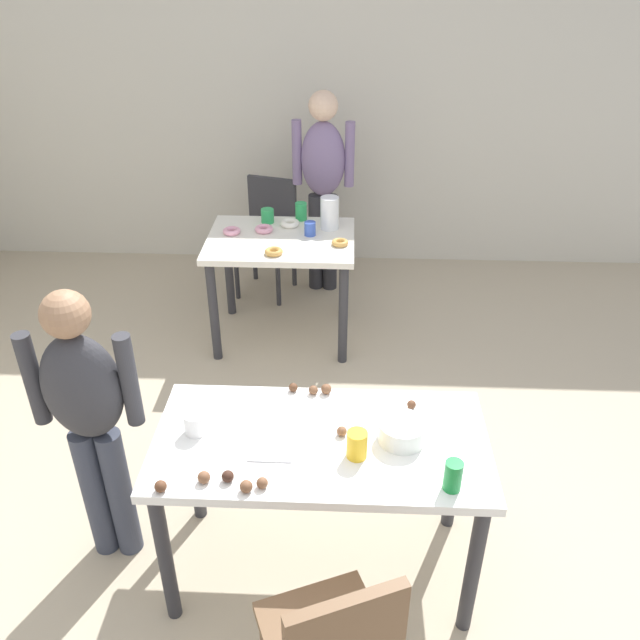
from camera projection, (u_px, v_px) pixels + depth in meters
name	position (u px, v px, depth m)	size (l,w,h in m)	color
ground_plane	(337.00, 558.00, 3.00)	(6.40, 6.40, 0.00)	tan
wall_back	(348.00, 103.00, 5.05)	(6.40, 0.10, 2.60)	beige
dining_table_near	(321.00, 459.00, 2.63)	(1.33, 0.66, 0.75)	white
dining_table_far	(281.00, 255.00, 4.29)	(0.95, 0.71, 0.75)	silver
chair_far_table	(268.00, 229.00, 4.97)	(0.49, 0.49, 0.87)	#2D2D33
person_girl_near	(88.00, 412.00, 2.64)	(0.45, 0.21, 1.36)	#383D4C
person_adult_far	(323.00, 177.00, 4.75)	(0.45, 0.22, 1.52)	#28282D
mixing_bowl	(402.00, 431.00, 2.55)	(0.19, 0.19, 0.09)	white
soda_can	(453.00, 476.00, 2.32)	(0.07, 0.07, 0.12)	#198438
fork_near	(269.00, 461.00, 2.47)	(0.17, 0.02, 0.01)	silver
cup_near_0	(357.00, 445.00, 2.46)	(0.08, 0.08, 0.11)	yellow
cup_near_1	(195.00, 423.00, 2.59)	(0.09, 0.09, 0.09)	white
cake_ball_0	(411.00, 405.00, 2.73)	(0.04, 0.04, 0.04)	brown
cake_ball_1	(326.00, 389.00, 2.81)	(0.05, 0.05, 0.05)	brown
cake_ball_2	(204.00, 477.00, 2.37)	(0.05, 0.05, 0.05)	brown
cake_ball_3	(228.00, 476.00, 2.37)	(0.05, 0.05, 0.05)	#3D2319
cake_ball_4	(161.00, 486.00, 2.33)	(0.04, 0.04, 0.04)	brown
cake_ball_5	(313.00, 390.00, 2.81)	(0.04, 0.04, 0.04)	brown
cake_ball_6	(342.00, 431.00, 2.58)	(0.04, 0.04, 0.04)	brown
cake_ball_7	(246.00, 487.00, 2.33)	(0.05, 0.05, 0.05)	brown
cake_ball_8	(293.00, 387.00, 2.83)	(0.04, 0.04, 0.04)	brown
cake_ball_9	(262.00, 483.00, 2.34)	(0.04, 0.04, 0.04)	brown
pitcher_far	(330.00, 213.00, 4.30)	(0.12, 0.12, 0.22)	white
cup_far_0	(310.00, 229.00, 4.23)	(0.07, 0.07, 0.09)	#3351B2
cup_far_1	(301.00, 211.00, 4.45)	(0.08, 0.08, 0.12)	green
cup_far_2	(267.00, 216.00, 4.41)	(0.09, 0.09, 0.09)	green
donut_far_0	(290.00, 223.00, 4.37)	(0.13, 0.13, 0.04)	white
donut_far_1	(232.00, 231.00, 4.27)	(0.12, 0.12, 0.03)	pink
donut_far_2	(340.00, 243.00, 4.12)	(0.11, 0.11, 0.03)	gold
donut_far_3	(264.00, 229.00, 4.30)	(0.12, 0.12, 0.04)	pink
donut_far_4	(274.00, 252.00, 4.00)	(0.11, 0.11, 0.03)	gold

